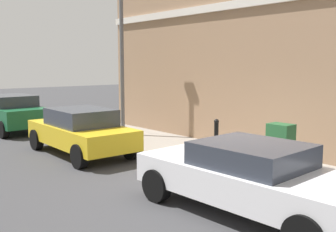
{
  "coord_description": "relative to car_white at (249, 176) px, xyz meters",
  "views": [
    {
      "loc": [
        -6.08,
        -5.23,
        2.63
      ],
      "look_at": [
        1.09,
        3.03,
        1.2
      ],
      "focal_mm": 41.6,
      "sensor_mm": 36.0,
      "label": 1
    }
  ],
  "objects": [
    {
      "name": "car_white",
      "position": [
        0.0,
        0.0,
        0.0
      ],
      "size": [
        1.98,
        4.24,
        1.28
      ],
      "rotation": [
        0.0,
        0.0,
        1.6
      ],
      "color": "silver",
      "rests_on": "ground"
    },
    {
      "name": "bollard_near_cabinet",
      "position": [
        2.33,
        2.88,
        0.03
      ],
      "size": [
        0.14,
        0.14,
        1.04
      ],
      "color": "black",
      "rests_on": "sidewalk"
    },
    {
      "name": "utility_cabinet",
      "position": [
        2.23,
        0.82,
        0.0
      ],
      "size": [
        0.46,
        0.61,
        1.15
      ],
      "color": "#1E4C28",
      "rests_on": "sidewalk"
    },
    {
      "name": "lamppost",
      "position": [
        2.35,
        7.37,
        2.62
      ],
      "size": [
        0.2,
        0.44,
        5.72
      ],
      "color": "#59595B",
      "rests_on": "sidewalk"
    },
    {
      "name": "ground",
      "position": [
        0.59,
        1.11,
        -0.68
      ],
      "size": [
        80.0,
        80.0,
        0.0
      ],
      "primitive_type": "plane",
      "color": "#38383A"
    },
    {
      "name": "sidewalk",
      "position": [
        2.49,
        7.11,
        -0.6
      ],
      "size": [
        2.61,
        30.0,
        0.15
      ],
      "primitive_type": "cube",
      "color": "gray",
      "rests_on": "ground"
    },
    {
      "name": "corner_building",
      "position": [
        7.28,
        4.44,
        3.27
      ],
      "size": [
        7.07,
        10.66,
        7.9
      ],
      "color": "#937256",
      "rests_on": "ground"
    },
    {
      "name": "car_green",
      "position": [
        -0.11,
        11.83,
        0.08
      ],
      "size": [
        1.94,
        4.34,
        1.45
      ],
      "rotation": [
        0.0,
        0.0,
        1.59
      ],
      "color": "#195933",
      "rests_on": "ground"
    },
    {
      "name": "car_yellow",
      "position": [
        -0.0,
        6.13,
        0.04
      ],
      "size": [
        1.9,
        4.06,
        1.36
      ],
      "rotation": [
        0.0,
        0.0,
        1.54
      ],
      "color": "gold",
      "rests_on": "ground"
    }
  ]
}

